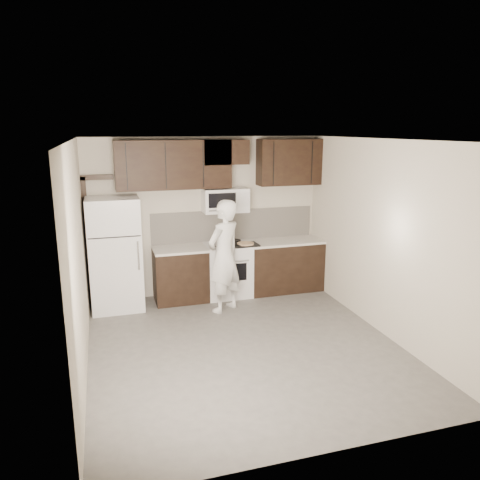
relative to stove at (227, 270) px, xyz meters
name	(u,v)px	position (x,y,z in m)	size (l,w,h in m)	color
floor	(244,345)	(-0.30, -1.94, -0.46)	(4.50, 4.50, 0.00)	#52504D
back_wall	(206,217)	(-0.30, 0.31, 0.89)	(4.00, 4.00, 0.00)	#BEB4A1
ceiling	(244,140)	(-0.30, -1.94, 2.24)	(4.50, 4.50, 0.00)	white
counter_run	(244,268)	(0.30, 0.00, 0.00)	(2.95, 0.64, 0.91)	black
stove	(227,270)	(0.00, 0.00, 0.00)	(0.76, 0.66, 0.94)	silver
backsplash	(234,225)	(0.20, 0.30, 0.72)	(2.90, 0.02, 0.54)	beige
upper_cabinets	(219,162)	(-0.09, 0.14, 1.82)	(3.48, 0.35, 0.78)	black
microwave	(225,200)	(0.00, 0.12, 1.19)	(0.76, 0.42, 0.40)	silver
refrigerator	(115,254)	(-1.85, -0.05, 0.44)	(0.80, 0.76, 1.80)	silver
door_trim	(89,230)	(-2.22, 0.27, 0.79)	(0.50, 0.08, 2.12)	black
saucepan	(219,244)	(-0.18, -0.15, 0.51)	(0.26, 0.17, 0.15)	silver
baking_tray	(246,245)	(0.28, -0.16, 0.46)	(0.42, 0.32, 0.02)	black
pizza	(246,244)	(0.28, -0.16, 0.48)	(0.29, 0.29, 0.02)	beige
person	(224,256)	(-0.23, -0.65, 0.43)	(0.65, 0.43, 1.78)	white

